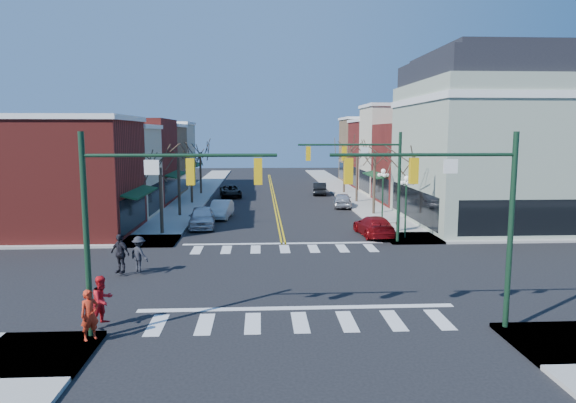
{
  "coord_description": "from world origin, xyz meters",
  "views": [
    {
      "loc": [
        -1.47,
        -24.85,
        7.16
      ],
      "look_at": [
        0.28,
        7.48,
        2.8
      ],
      "focal_mm": 32.0,
      "sensor_mm": 36.0,
      "label": 1
    }
  ],
  "objects": [
    {
      "name": "bldg_left_stucco_a",
      "position": [
        -15.5,
        19.5,
        3.75
      ],
      "size": [
        10.0,
        7.0,
        7.5
      ],
      "primitive_type": "cube",
      "color": "beige",
      "rests_on": "ground"
    },
    {
      "name": "tree_right_c",
      "position": [
        8.4,
        27.0,
        2.42
      ],
      "size": [
        0.24,
        0.24,
        4.83
      ],
      "primitive_type": "cylinder",
      "color": "#382B21",
      "rests_on": "ground"
    },
    {
      "name": "pedestrian_red_a",
      "position": [
        -7.3,
        -7.77,
        1.02
      ],
      "size": [
        0.75,
        0.73,
        1.74
      ],
      "primitive_type": "imported",
      "rotation": [
        0.0,
        0.0,
        0.72
      ],
      "color": "red",
      "rests_on": "sidewalk_left"
    },
    {
      "name": "car_right_mid",
      "position": [
        6.4,
        23.71,
        0.71
      ],
      "size": [
        2.2,
        4.37,
        1.43
      ],
      "primitive_type": "imported",
      "rotation": [
        0.0,
        0.0,
        3.02
      ],
      "color": "silver",
      "rests_on": "ground"
    },
    {
      "name": "lamppost_corner",
      "position": [
        8.2,
        8.5,
        2.96
      ],
      "size": [
        0.36,
        0.36,
        4.33
      ],
      "color": "#14331E",
      "rests_on": "ground"
    },
    {
      "name": "tree_left_b",
      "position": [
        -8.4,
        19.0,
        2.52
      ],
      "size": [
        0.24,
        0.24,
        5.04
      ],
      "primitive_type": "cylinder",
      "color": "#382B21",
      "rests_on": "ground"
    },
    {
      "name": "bldg_left_stucco_b",
      "position": [
        -15.5,
        43.5,
        4.1
      ],
      "size": [
        10.0,
        8.0,
        8.2
      ],
      "primitive_type": "cube",
      "color": "beige",
      "rests_on": "ground"
    },
    {
      "name": "tree_right_a",
      "position": [
        8.4,
        11.0,
        2.31
      ],
      "size": [
        0.24,
        0.24,
        4.62
      ],
      "primitive_type": "cylinder",
      "color": "#382B21",
      "rests_on": "ground"
    },
    {
      "name": "bldg_left_brick_b",
      "position": [
        -15.5,
        27.5,
        4.25
      ],
      "size": [
        10.0,
        9.0,
        8.5
      ],
      "primitive_type": "cube",
      "color": "maroon",
      "rests_on": "ground"
    },
    {
      "name": "bldg_right_brick_a",
      "position": [
        15.5,
        25.75,
        4.0
      ],
      "size": [
        10.0,
        8.5,
        8.0
      ],
      "primitive_type": "cube",
      "color": "maroon",
      "rests_on": "ground"
    },
    {
      "name": "sidewalk_right",
      "position": [
        8.75,
        20.0,
        0.07
      ],
      "size": [
        3.5,
        70.0,
        0.15
      ],
      "primitive_type": "cube",
      "color": "#9E9B93",
      "rests_on": "ground"
    },
    {
      "name": "car_left_mid",
      "position": [
        -4.8,
        18.1,
        0.73
      ],
      "size": [
        2.0,
        4.59,
        1.47
      ],
      "primitive_type": "imported",
      "rotation": [
        0.0,
        0.0,
        -0.1
      ],
      "color": "silver",
      "rests_on": "ground"
    },
    {
      "name": "bldg_left_tan",
      "position": [
        -15.5,
        35.75,
        3.9
      ],
      "size": [
        10.0,
        7.5,
        7.8
      ],
      "primitive_type": "cube",
      "color": "#917250",
      "rests_on": "ground"
    },
    {
      "name": "car_left_near",
      "position": [
        -5.92,
        13.71,
        0.81
      ],
      "size": [
        2.27,
        4.86,
        1.61
      ],
      "primitive_type": "imported",
      "rotation": [
        0.0,
        0.0,
        0.08
      ],
      "color": "silver",
      "rests_on": "ground"
    },
    {
      "name": "bldg_right_stucco",
      "position": [
        15.5,
        33.5,
        5.0
      ],
      "size": [
        10.0,
        7.0,
        10.0
      ],
      "primitive_type": "cube",
      "color": "beige",
      "rests_on": "ground"
    },
    {
      "name": "pedestrian_red_b",
      "position": [
        -7.3,
        -6.36,
        1.06
      ],
      "size": [
        1.05,
        1.12,
        1.83
      ],
      "primitive_type": "imported",
      "rotation": [
        0.0,
        0.0,
        1.02
      ],
      "color": "red",
      "rests_on": "sidewalk_left"
    },
    {
      "name": "tree_right_b",
      "position": [
        8.4,
        19.0,
        2.59
      ],
      "size": [
        0.24,
        0.24,
        5.18
      ],
      "primitive_type": "cylinder",
      "color": "#382B21",
      "rests_on": "ground"
    },
    {
      "name": "tree_left_d",
      "position": [
        -8.4,
        35.0,
        2.45
      ],
      "size": [
        0.24,
        0.24,
        4.9
      ],
      "primitive_type": "cylinder",
      "color": "#382B21",
      "rests_on": "ground"
    },
    {
      "name": "car_left_far",
      "position": [
        -4.8,
        32.18,
        0.67
      ],
      "size": [
        2.79,
        5.07,
        1.34
      ],
      "primitive_type": "imported",
      "rotation": [
        0.0,
        0.0,
        0.12
      ],
      "color": "black",
      "rests_on": "ground"
    },
    {
      "name": "traffic_mast_near_left",
      "position": [
        -5.55,
        -7.4,
        4.71
      ],
      "size": [
        6.6,
        0.28,
        7.2
      ],
      "color": "#14331E",
      "rests_on": "ground"
    },
    {
      "name": "sidewalk_left",
      "position": [
        -8.75,
        20.0,
        0.07
      ],
      "size": [
        3.5,
        70.0,
        0.15
      ],
      "primitive_type": "cube",
      "color": "#9E9B93",
      "rests_on": "ground"
    },
    {
      "name": "pedestrian_dark_a",
      "position": [
        -8.55,
        0.73,
        1.14
      ],
      "size": [
        1.25,
        0.99,
        1.98
      ],
      "primitive_type": "imported",
      "rotation": [
        0.0,
        0.0,
        -0.51
      ],
      "color": "black",
      "rests_on": "sidewalk_left"
    },
    {
      "name": "bldg_right_brick_b",
      "position": [
        15.5,
        41.0,
        4.25
      ],
      "size": [
        10.0,
        8.0,
        8.5
      ],
      "primitive_type": "cube",
      "color": "maroon",
      "rests_on": "ground"
    },
    {
      "name": "pedestrian_dark_b",
      "position": [
        -7.63,
        0.86,
        1.06
      ],
      "size": [
        1.34,
        1.26,
        1.82
      ],
      "primitive_type": "imported",
      "rotation": [
        0.0,
        0.0,
        2.47
      ],
      "color": "black",
      "rests_on": "sidewalk_left"
    },
    {
      "name": "bldg_right_tan",
      "position": [
        15.5,
        49.0,
        4.5
      ],
      "size": [
        10.0,
        8.0,
        9.0
      ],
      "primitive_type": "cube",
      "color": "#917250",
      "rests_on": "ground"
    },
    {
      "name": "traffic_mast_near_right",
      "position": [
        5.55,
        -7.4,
        4.71
      ],
      "size": [
        6.6,
        0.28,
        7.2
      ],
      "color": "#14331E",
      "rests_on": "ground"
    },
    {
      "name": "tree_right_d",
      "position": [
        8.4,
        35.0,
        2.48
      ],
      "size": [
        0.24,
        0.24,
        4.97
      ],
      "primitive_type": "cylinder",
      "color": "#382B21",
      "rests_on": "ground"
    },
    {
      "name": "ground",
      "position": [
        0.0,
        0.0,
        0.0
      ],
      "size": [
        160.0,
        160.0,
        0.0
      ],
      "primitive_type": "plane",
      "color": "black",
      "rests_on": "ground"
    },
    {
      "name": "lamppost_midblock",
      "position": [
        8.2,
        15.0,
        2.96
      ],
      "size": [
        0.36,
        0.36,
        4.33
      ],
      "color": "#14331E",
      "rests_on": "ground"
    },
    {
      "name": "bldg_left_brick_a",
      "position": [
        -15.5,
        11.75,
        4.0
      ],
      "size": [
        10.0,
        8.5,
        8.0
      ],
      "primitive_type": "cube",
      "color": "maroon",
      "rests_on": "ground"
    },
    {
      "name": "car_right_far",
      "position": [
        5.41,
        34.07,
        0.71
      ],
      "size": [
        1.95,
        4.42,
        1.41
      ],
      "primitive_type": "imported",
      "rotation": [
        0.0,
        0.0,
        3.03
      ],
      "color": "black",
      "rests_on": "ground"
    },
    {
      "name": "traffic_mast_far_right",
      "position": [
        5.55,
        7.4,
        4.71
      ],
      "size": [
        6.6,
        0.28,
        7.2
      ],
      "color": "#14331E",
      "rests_on": "ground"
    },
    {
      "name": "tree_left_a",
      "position": [
        -8.4,
        11.0,
        2.38
      ],
      "size": [
        0.24,
        0.24,
        4.76
      ],
      "primitive_type": "cylinder",
      "color": "#382B21",
      "rests_on": "ground"
    },
    {
      "name": "car_right_near",
      "position": [
        6.4,
        9.92,
        0.7
      ],
      "size": [
        2.34,
        4.98,
        1.41
      ],
      "primitive_type": "imported",
      "rotation": [
        0.0,
        0.0,
        3.22
      ],
      "color": "maroon",
      "rests_on": "ground"
    },
    {
      "name": "victorian_corner",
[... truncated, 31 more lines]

